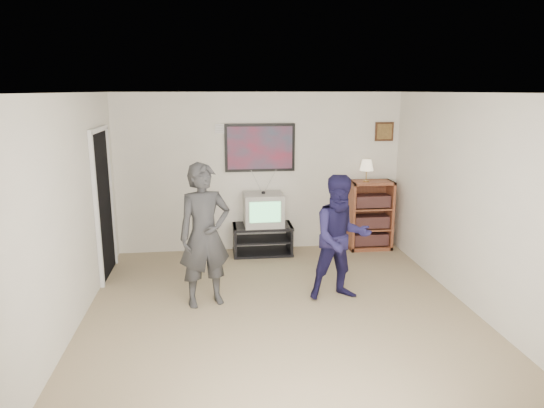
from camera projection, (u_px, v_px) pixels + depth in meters
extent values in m
cube|color=brown|center=(282.00, 317.00, 5.54)|extent=(4.50, 5.00, 0.01)
cube|color=white|center=(283.00, 93.00, 4.96)|extent=(4.50, 5.00, 0.01)
cube|color=white|center=(260.00, 173.00, 7.66)|extent=(4.50, 0.01, 2.50)
cube|color=white|center=(66.00, 217.00, 4.98)|extent=(0.01, 5.00, 2.50)
cube|color=white|center=(478.00, 205.00, 5.52)|extent=(0.01, 5.00, 2.50)
cube|color=black|center=(262.00, 226.00, 7.59)|extent=(0.93, 0.52, 0.04)
cube|color=black|center=(263.00, 252.00, 7.69)|extent=(0.93, 0.52, 0.04)
cube|color=black|center=(235.00, 240.00, 7.59)|extent=(0.04, 0.50, 0.46)
cube|color=black|center=(290.00, 238.00, 7.69)|extent=(0.04, 0.50, 0.46)
imported|color=#2E2E31|center=(205.00, 235.00, 5.70)|extent=(0.72, 0.58, 1.72)
imported|color=#19163D|center=(341.00, 238.00, 5.88)|extent=(0.80, 0.65, 1.55)
cube|color=white|center=(205.00, 196.00, 5.78)|extent=(0.04, 0.12, 0.03)
cube|color=white|center=(334.00, 215.00, 6.04)|extent=(0.06, 0.14, 0.04)
cube|color=black|center=(260.00, 148.00, 7.55)|extent=(1.10, 0.03, 0.75)
cube|color=white|center=(224.00, 129.00, 7.42)|extent=(0.28, 0.02, 0.14)
cube|color=#3F1F14|center=(384.00, 132.00, 7.74)|extent=(0.30, 0.03, 0.30)
cube|color=black|center=(103.00, 205.00, 6.59)|extent=(0.03, 0.85, 2.00)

